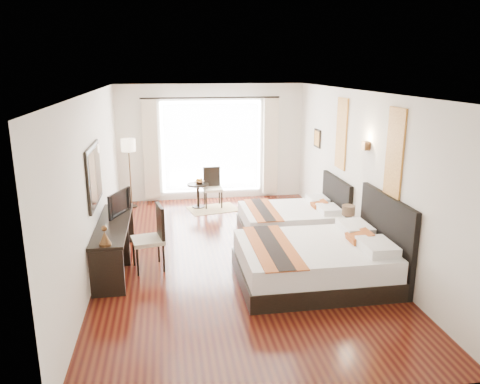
{
  "coord_description": "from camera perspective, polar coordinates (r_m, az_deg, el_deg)",
  "views": [
    {
      "loc": [
        -1.09,
        -7.5,
        3.2
      ],
      "look_at": [
        0.13,
        0.13,
        1.11
      ],
      "focal_mm": 35.0,
      "sensor_mm": 36.0,
      "label": 1
    }
  ],
  "objects": [
    {
      "name": "floor",
      "position": [
        8.23,
        -0.77,
        -7.81
      ],
      "size": [
        4.5,
        7.5,
        0.01
      ],
      "primitive_type": "cube",
      "color": "#320C09",
      "rests_on": "ground"
    },
    {
      "name": "ceiling",
      "position": [
        7.59,
        -0.84,
        12.02
      ],
      "size": [
        4.5,
        7.5,
        0.02
      ],
      "primitive_type": "cube",
      "color": "white",
      "rests_on": "wall_headboard"
    },
    {
      "name": "wall_headboard",
      "position": [
        8.4,
        14.54,
        2.25
      ],
      "size": [
        0.01,
        7.5,
        2.8
      ],
      "primitive_type": "cube",
      "color": "silver",
      "rests_on": "floor"
    },
    {
      "name": "wall_desk",
      "position": [
        7.8,
        -17.35,
        1.07
      ],
      "size": [
        0.01,
        7.5,
        2.8
      ],
      "primitive_type": "cube",
      "color": "silver",
      "rests_on": "floor"
    },
    {
      "name": "wall_window",
      "position": [
        11.44,
        -3.52,
        6.03
      ],
      "size": [
        4.5,
        0.01,
        2.8
      ],
      "primitive_type": "cube",
      "color": "silver",
      "rests_on": "floor"
    },
    {
      "name": "wall_entry",
      "position": [
        4.3,
        6.5,
        -9.7
      ],
      "size": [
        4.5,
        0.01,
        2.8
      ],
      "primitive_type": "cube",
      "color": "silver",
      "rests_on": "floor"
    },
    {
      "name": "window_glass",
      "position": [
        11.44,
        -3.5,
        5.52
      ],
      "size": [
        2.4,
        0.02,
        2.2
      ],
      "primitive_type": "cube",
      "color": "white",
      "rests_on": "wall_window"
    },
    {
      "name": "sheer_curtain",
      "position": [
        11.38,
        -3.47,
        5.47
      ],
      "size": [
        2.3,
        0.02,
        2.1
      ],
      "primitive_type": "cube",
      "color": "white",
      "rests_on": "wall_window"
    },
    {
      "name": "drape_left",
      "position": [
        11.3,
        -10.81,
        5.06
      ],
      "size": [
        0.35,
        0.14,
        2.35
      ],
      "primitive_type": "cube",
      "color": "beige",
      "rests_on": "floor"
    },
    {
      "name": "drape_right",
      "position": [
        11.58,
        3.74,
        5.53
      ],
      "size": [
        0.35,
        0.14,
        2.35
      ],
      "primitive_type": "cube",
      "color": "beige",
      "rests_on": "floor"
    },
    {
      "name": "art_panel_near",
      "position": [
        7.26,
        18.33,
        4.43
      ],
      "size": [
        0.03,
        0.5,
        1.35
      ],
      "primitive_type": "cube",
      "color": "#8C4214",
      "rests_on": "wall_headboard"
    },
    {
      "name": "art_panel_far",
      "position": [
        9.2,
        12.26,
        6.96
      ],
      "size": [
        0.03,
        0.5,
        1.35
      ],
      "primitive_type": "cube",
      "color": "#8C4214",
      "rests_on": "wall_headboard"
    },
    {
      "name": "wall_sconce",
      "position": [
        8.07,
        15.09,
        5.46
      ],
      "size": [
        0.1,
        0.14,
        0.14
      ],
      "primitive_type": "cube",
      "color": "#472E19",
      "rests_on": "wall_headboard"
    },
    {
      "name": "mirror_frame",
      "position": [
        7.65,
        -17.37,
        1.96
      ],
      "size": [
        0.04,
        1.25,
        0.95
      ],
      "primitive_type": "cube",
      "color": "black",
      "rests_on": "wall_desk"
    },
    {
      "name": "mirror_glass",
      "position": [
        7.65,
        -17.19,
        1.97
      ],
      "size": [
        0.01,
        1.12,
        0.82
      ],
      "primitive_type": "cube",
      "color": "white",
      "rests_on": "mirror_frame"
    },
    {
      "name": "bed_near",
      "position": [
        7.3,
        9.63,
        -8.18
      ],
      "size": [
        2.32,
        1.81,
        1.31
      ],
      "color": "black",
      "rests_on": "floor"
    },
    {
      "name": "bed_far",
      "position": [
        9.29,
        6.54,
        -3.28
      ],
      "size": [
        1.93,
        1.51,
        1.08
      ],
      "color": "black",
      "rests_on": "floor"
    },
    {
      "name": "nightstand",
      "position": [
        8.43,
        13.06,
        -5.99
      ],
      "size": [
        0.37,
        0.46,
        0.44
      ],
      "primitive_type": "cube",
      "color": "black",
      "rests_on": "floor"
    },
    {
      "name": "table_lamp",
      "position": [
        8.37,
        13.07,
        -2.36
      ],
      "size": [
        0.22,
        0.22,
        0.36
      ],
      "color": "black",
      "rests_on": "nightstand"
    },
    {
      "name": "vase",
      "position": [
        8.17,
        13.35,
        -4.1
      ],
      "size": [
        0.17,
        0.17,
        0.14
      ],
      "primitive_type": "imported",
      "rotation": [
        0.0,
        0.0,
        0.38
      ],
      "color": "black",
      "rests_on": "nightstand"
    },
    {
      "name": "console_desk",
      "position": [
        7.95,
        -15.07,
        -6.21
      ],
      "size": [
        0.5,
        2.2,
        0.76
      ],
      "primitive_type": "cube",
      "color": "black",
      "rests_on": "floor"
    },
    {
      "name": "television",
      "position": [
        8.19,
        -14.9,
        -1.27
      ],
      "size": [
        0.38,
        0.69,
        0.41
      ],
      "primitive_type": "imported",
      "rotation": [
        0.0,
        0.0,
        1.16
      ],
      "color": "black",
      "rests_on": "console_desk"
    },
    {
      "name": "bronze_figurine",
      "position": [
        6.85,
        -16.16,
        -5.26
      ],
      "size": [
        0.18,
        0.18,
        0.26
      ],
      "primitive_type": null,
      "rotation": [
        0.0,
        0.0,
        0.04
      ],
      "color": "#472E19",
      "rests_on": "console_desk"
    },
    {
      "name": "desk_chair",
      "position": [
        7.76,
        -10.94,
        -6.95
      ],
      "size": [
        0.58,
        0.58,
        1.06
      ],
      "rotation": [
        0.0,
        0.0,
        3.34
      ],
      "color": "beige",
      "rests_on": "floor"
    },
    {
      "name": "floor_lamp",
      "position": [
        10.96,
        -13.43,
        5.04
      ],
      "size": [
        0.32,
        0.32,
        1.61
      ],
      "color": "black",
      "rests_on": "floor"
    },
    {
      "name": "side_table",
      "position": [
        10.92,
        -5.12,
        -0.43
      ],
      "size": [
        0.5,
        0.5,
        0.57
      ],
      "primitive_type": "cylinder",
      "color": "black",
      "rests_on": "floor"
    },
    {
      "name": "fruit_bowl",
      "position": [
        10.85,
        -4.96,
        1.18
      ],
      "size": [
        0.29,
        0.29,
        0.05
      ],
      "primitive_type": "imported",
      "rotation": [
        0.0,
        0.0,
        -0.37
      ],
      "color": "#4A331A",
      "rests_on": "side_table"
    },
    {
      "name": "window_chair",
      "position": [
        10.97,
        -3.33,
        -0.36
      ],
      "size": [
        0.44,
        0.44,
        0.92
      ],
      "rotation": [
        0.0,
        0.0,
        -1.54
      ],
      "color": "beige",
      "rests_on": "floor"
    },
    {
      "name": "jute_rug",
      "position": [
        10.83,
        -3.29,
        -2.07
      ],
      "size": [
        1.24,
        0.97,
        0.01
      ],
      "primitive_type": "cube",
      "rotation": [
        0.0,
        0.0,
        0.22
      ],
      "color": "tan",
      "rests_on": "floor"
    }
  ]
}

